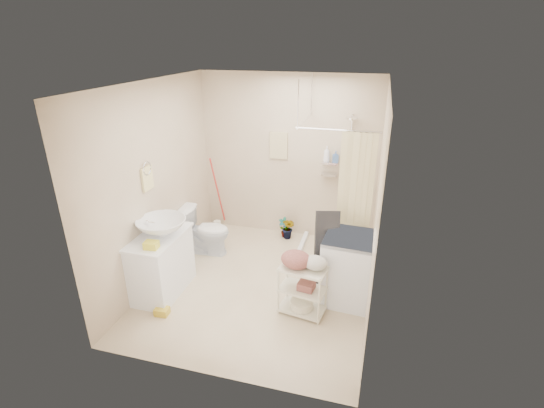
{
  "coord_description": "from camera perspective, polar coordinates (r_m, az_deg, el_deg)",
  "views": [
    {
      "loc": [
        1.32,
        -4.24,
        3.07
      ],
      "look_at": [
        0.1,
        0.25,
        1.08
      ],
      "focal_mm": 26.0,
      "sensor_mm": 36.0,
      "label": 1
    }
  ],
  "objects": [
    {
      "name": "towel_ring",
      "position": [
        5.12,
        -17.64,
        3.77
      ],
      "size": [
        0.04,
        0.22,
        0.34
      ],
      "primitive_type": null,
      "color": "#E9DB8F",
      "rests_on": "wall_left"
    },
    {
      "name": "wall_front",
      "position": [
        3.44,
        -9.81,
        -8.2
      ],
      "size": [
        2.8,
        0.04,
        2.6
      ],
      "primitive_type": "cube",
      "color": "beige",
      "rests_on": "ground"
    },
    {
      "name": "ironing_board",
      "position": [
        4.97,
        7.87,
        -7.28
      ],
      "size": [
        0.33,
        0.25,
        1.14
      ],
      "primitive_type": null,
      "rotation": [
        0.0,
        0.0,
        0.56
      ],
      "color": "black",
      "rests_on": "ground"
    },
    {
      "name": "vanity",
      "position": [
        5.25,
        -15.66,
        -8.36
      ],
      "size": [
        0.52,
        0.92,
        0.81
      ],
      "primitive_type": "cube",
      "rotation": [
        0.0,
        0.0,
        0.0
      ],
      "color": "silver",
      "rests_on": "ground"
    },
    {
      "name": "shampoo_bottle_a",
      "position": [
        6.02,
        7.92,
        7.16
      ],
      "size": [
        0.12,
        0.12,
        0.24
      ],
      "primitive_type": "imported",
      "rotation": [
        0.0,
        0.0,
        0.34
      ],
      "color": "silver",
      "rests_on": "shower"
    },
    {
      "name": "hanging_towel",
      "position": [
        6.21,
        0.97,
        8.45
      ],
      "size": [
        0.28,
        0.03,
        0.42
      ],
      "primitive_type": "cube",
      "color": "beige",
      "rests_on": "wall_back"
    },
    {
      "name": "floor",
      "position": [
        5.4,
        -1.77,
        -11.55
      ],
      "size": [
        3.2,
        3.2,
        0.0
      ],
      "primitive_type": "plane",
      "color": "beige",
      "rests_on": "ground"
    },
    {
      "name": "toilet",
      "position": [
        6.05,
        -9.56,
        -3.79
      ],
      "size": [
        0.74,
        0.45,
        0.73
      ],
      "primitive_type": "imported",
      "rotation": [
        0.0,
        0.0,
        1.63
      ],
      "color": "silver",
      "rests_on": "ground"
    },
    {
      "name": "washing_machine",
      "position": [
        5.0,
        10.96,
        -9.11
      ],
      "size": [
        0.64,
        0.66,
        0.88
      ],
      "primitive_type": "cube",
      "rotation": [
        0.0,
        0.0,
        -0.07
      ],
      "color": "silver",
      "rests_on": "ground"
    },
    {
      "name": "tp_holder",
      "position": [
        5.58,
        -15.22,
        -2.68
      ],
      "size": [
        0.08,
        0.12,
        0.14
      ],
      "primitive_type": null,
      "color": "white",
      "rests_on": "wall_left"
    },
    {
      "name": "counter_basket",
      "position": [
        4.77,
        -17.08,
        -5.69
      ],
      "size": [
        0.17,
        0.14,
        0.09
      ],
      "primitive_type": "cube",
      "rotation": [
        0.0,
        0.0,
        0.1
      ],
      "color": "gold",
      "rests_on": "vanity"
    },
    {
      "name": "potted_plant_b",
      "position": [
        6.43,
        2.39,
        -3.56
      ],
      "size": [
        0.25,
        0.23,
        0.37
      ],
      "primitive_type": "imported",
      "rotation": [
        0.0,
        0.0,
        -0.43
      ],
      "color": "brown",
      "rests_on": "ground"
    },
    {
      "name": "wall_left",
      "position": [
        5.34,
        -16.5,
        2.77
      ],
      "size": [
        0.04,
        3.2,
        2.6
      ],
      "primitive_type": "cube",
      "color": "beige",
      "rests_on": "ground"
    },
    {
      "name": "sink",
      "position": [
        5.03,
        -15.7,
        -3.23
      ],
      "size": [
        0.76,
        0.76,
        0.21
      ],
      "primitive_type": "imported",
      "rotation": [
        0.0,
        0.0,
        0.29
      ],
      "color": "silver",
      "rests_on": "vanity"
    },
    {
      "name": "shampoo_bottle_b",
      "position": [
        6.02,
        9.19,
        6.78
      ],
      "size": [
        0.1,
        0.1,
        0.17
      ],
      "primitive_type": "imported",
      "rotation": [
        0.0,
        0.0,
        0.32
      ],
      "color": "#426299",
      "rests_on": "shower"
    },
    {
      "name": "wall_right",
      "position": [
        4.6,
        14.97,
        -0.35
      ],
      "size": [
        0.04,
        3.2,
        2.6
      ],
      "primitive_type": "cube",
      "color": "beige",
      "rests_on": "ground"
    },
    {
      "name": "floor_basket",
      "position": [
        5.04,
        -15.67,
        -14.57
      ],
      "size": [
        0.24,
        0.19,
        0.13
      ],
      "primitive_type": "cube",
      "rotation": [
        0.0,
        0.0,
        0.05
      ],
      "color": "gold",
      "rests_on": "ground"
    },
    {
      "name": "wall_back",
      "position": [
        6.25,
        2.35,
        6.63
      ],
      "size": [
        2.8,
        0.04,
        2.6
      ],
      "primitive_type": "cube",
      "color": "beige",
      "rests_on": "ground"
    },
    {
      "name": "shower",
      "position": [
        5.69,
        9.43,
        1.97
      ],
      "size": [
        1.1,
        1.1,
        2.1
      ],
      "primitive_type": null,
      "color": "silver",
      "rests_on": "ground"
    },
    {
      "name": "ceiling",
      "position": [
        4.47,
        -2.19,
        17.06
      ],
      "size": [
        2.8,
        3.2,
        0.04
      ],
      "primitive_type": "cube",
      "color": "silver",
      "rests_on": "ground"
    },
    {
      "name": "laundry_rack",
      "position": [
        4.73,
        4.45,
        -11.75
      ],
      "size": [
        0.58,
        0.4,
        0.74
      ],
      "primitive_type": null,
      "rotation": [
        0.0,
        0.0,
        -0.16
      ],
      "color": "beige",
      "rests_on": "ground"
    },
    {
      "name": "mop",
      "position": [
        6.68,
        -8.19,
        1.55
      ],
      "size": [
        0.16,
        0.16,
        1.28
      ],
      "primitive_type": null,
      "rotation": [
        0.0,
        0.0,
        0.34
      ],
      "color": "red",
      "rests_on": "ground"
    },
    {
      "name": "potted_plant_a",
      "position": [
        6.49,
        1.73,
        -3.43
      ],
      "size": [
        0.18,
        0.13,
        0.35
      ],
      "primitive_type": "imported",
      "rotation": [
        0.0,
        0.0,
        0.01
      ],
      "color": "maroon",
      "rests_on": "ground"
    }
  ]
}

